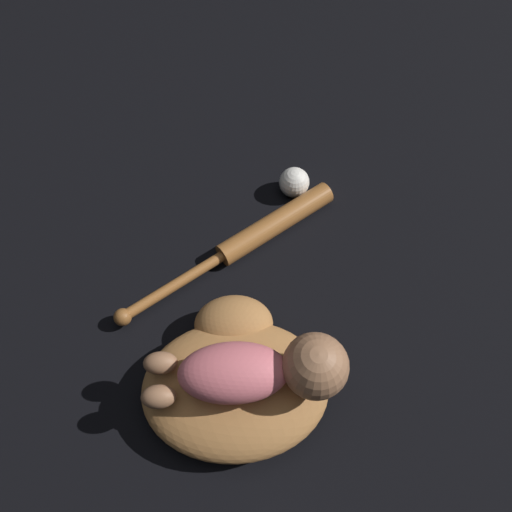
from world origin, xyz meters
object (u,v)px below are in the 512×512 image
Objects in this scene: baby_figure at (265,370)px; baseball at (294,182)px; baseball_glove at (235,376)px; baseball_bat at (256,235)px.

baseball is at bearing 62.31° from baby_figure.
baseball_glove is at bearing 141.84° from baby_figure.
baby_figure reaches higher than baseball_bat.
baseball is at bearing 38.76° from baseball_bat.
baseball is (0.24, 0.45, -0.11)m from baby_figure.
baby_figure is 0.52m from baseball.
baby_figure is (0.05, -0.04, 0.10)m from baseball_glove.
baseball is (0.14, 0.11, 0.01)m from baseball_bat.
baseball is (0.28, 0.42, -0.01)m from baseball_glove.
baby_figure is 0.65× the size of baseball_bat.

